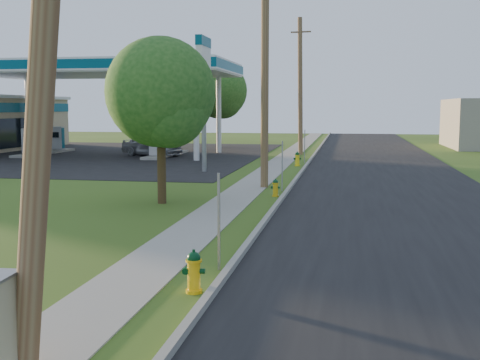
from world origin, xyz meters
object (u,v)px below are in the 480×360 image
Objects in this scene: fuel_pump_nw at (30,146)px; tree_lot at (220,93)px; hydrant_far at (297,159)px; car_silver at (152,145)px; utility_pole_mid at (265,67)px; hydrant_mid at (275,188)px; utility_pole_far at (300,86)px; tree_verge at (163,97)px; hydrant_near at (194,272)px; fuel_pump_se at (174,144)px; fuel_pump_sw at (58,142)px; price_pylon at (204,65)px; fuel_pump_ne at (157,147)px.

tree_lot is (10.83, 11.22, 3.79)m from fuel_pump_nw.
hydrant_far is 11.63m from car_silver.
utility_pole_mid reaches higher than hydrant_mid.
tree_verge is at bearing -97.09° from utility_pole_far.
utility_pole_mid is 1.40× the size of tree_lot.
hydrant_near is at bearing -55.76° from fuel_pump_nw.
utility_pole_mid reaches higher than utility_pole_far.
fuel_pump_se reaches higher than hydrant_near.
tree_verge is (15.07, -21.79, 2.95)m from fuel_pump_sw.
tree_lot is 10.58m from car_silver.
utility_pole_mid is at bearing 92.92° from hydrant_near.
utility_pole_far is 9.42m from tree_lot.
tree_verge reaches higher than hydrant_mid.
hydrant_far is at bearing -38.48° from fuel_pump_se.
hydrant_near is at bearing -76.88° from price_pylon.
utility_pole_mid is 25.05m from fuel_pump_sw.
utility_pole_mid is 1.03× the size of utility_pole_far.
tree_verge is at bearing -55.33° from fuel_pump_sw.
hydrant_far is (9.47, -7.53, -0.32)m from fuel_pump_se.
utility_pole_far reaches higher than fuel_pump_sw.
utility_pole_far is 2.97× the size of fuel_pump_nw.
fuel_pump_sw is at bearing 97.66° from car_silver.
tree_verge is 0.82× the size of tree_lot.
hydrant_mid is (7.82, -26.65, -4.18)m from tree_lot.
utility_pole_mid reaches higher than fuel_pump_ne.
tree_lot is at bearing 106.36° from hydrant_mid.
fuel_pump_nw is 1.00× the size of fuel_pump_ne.
price_pylon reaches higher than fuel_pump_nw.
car_silver is (-10.56, 17.14, 0.42)m from hydrant_mid.
hydrant_mid is (0.76, -2.43, -4.62)m from utility_pole_mid.
hydrant_mid is at bearing -89.09° from hydrant_far.
price_pylon reaches higher than fuel_pump_sw.
fuel_pump_se is 12.10m from hydrant_far.
hydrant_far is at bearing 86.57° from utility_pole_mid.
fuel_pump_se is at bearing 116.44° from hydrant_mid.
utility_pole_mid is 6.76m from price_pylon.
car_silver is at bearing 117.78° from fuel_pump_ne.
utility_pole_mid is at bearing -93.43° from hydrant_far.
utility_pole_mid reaches higher than hydrant_far.
hydrant_far is at bearing 41.64° from price_pylon.
price_pylon is 0.98× the size of tree_lot.
tree_lot is (-7.07, 6.22, -0.29)m from utility_pole_far.
fuel_pump_se reaches higher than hydrant_far.
hydrant_mid is 0.81× the size of hydrant_far.
fuel_pump_nw is 18.80m from hydrant_far.
fuel_pump_ne is at bearing 159.57° from hydrant_far.
fuel_pump_se is 4.03× the size of hydrant_near.
utility_pole_mid reaches higher than fuel_pump_sw.
fuel_pump_sw is 9.00m from fuel_pump_se.
hydrant_far is (7.63, -14.75, -4.10)m from tree_lot.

